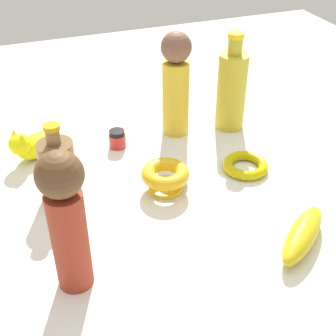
{
  "coord_description": "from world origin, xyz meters",
  "views": [
    {
      "loc": [
        0.74,
        -0.28,
        0.61
      ],
      "look_at": [
        0.0,
        0.0,
        0.05
      ],
      "focal_mm": 50.24,
      "sensor_mm": 36.0,
      "label": 1
    }
  ],
  "objects": [
    {
      "name": "bottle_tall",
      "position": [
        -0.2,
        0.24,
        0.1
      ],
      "size": [
        0.07,
        0.07,
        0.25
      ],
      "color": "gold",
      "rests_on": "ground"
    },
    {
      "name": "banana",
      "position": [
        0.24,
        0.17,
        0.02
      ],
      "size": [
        0.14,
        0.16,
        0.05
      ],
      "primitive_type": "ellipsoid",
      "rotation": [
        0.0,
        0.0,
        5.38
      ],
      "color": "gold",
      "rests_on": "ground"
    },
    {
      "name": "bangle",
      "position": [
        -0.01,
        0.19,
        0.01
      ],
      "size": [
        0.1,
        0.1,
        0.02
      ],
      "primitive_type": "torus",
      "color": "#BAAB05",
      "rests_on": "ground"
    },
    {
      "name": "person_figure_adult",
      "position": [
        0.19,
        -0.23,
        0.14
      ],
      "size": [
        0.08,
        0.08,
        0.26
      ],
      "color": "maroon",
      "rests_on": "ground"
    },
    {
      "name": "bottle_short",
      "position": [
        -0.06,
        -0.21,
        0.07
      ],
      "size": [
        0.07,
        0.07,
        0.17
      ],
      "color": "brown",
      "rests_on": "ground"
    },
    {
      "name": "person_figure_child",
      "position": [
        -0.22,
        0.1,
        0.13
      ],
      "size": [
        0.07,
        0.07,
        0.26
      ],
      "color": "gold",
      "rests_on": "ground"
    },
    {
      "name": "bowl",
      "position": [
        0.0,
        -0.01,
        0.04
      ],
      "size": [
        0.1,
        0.1,
        0.06
      ],
      "color": "yellow",
      "rests_on": "ground"
    },
    {
      "name": "cat_figurine",
      "position": [
        -0.22,
        -0.25,
        0.04
      ],
      "size": [
        0.11,
        0.13,
        0.08
      ],
      "color": "yellow",
      "rests_on": "ground"
    },
    {
      "name": "nail_polish_jar",
      "position": [
        -0.2,
        -0.06,
        0.02
      ],
      "size": [
        0.04,
        0.04,
        0.04
      ],
      "color": "red",
      "rests_on": "ground"
    },
    {
      "name": "ground",
      "position": [
        0.0,
        0.0,
        0.0
      ],
      "size": [
        2.0,
        2.0,
        0.0
      ],
      "primitive_type": "plane",
      "color": "silver"
    }
  ]
}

